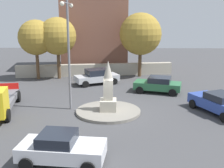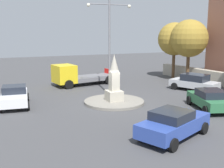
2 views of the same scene
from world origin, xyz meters
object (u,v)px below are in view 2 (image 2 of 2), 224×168
Objects in this scene: monument at (114,82)px; car_green_far_side at (210,99)px; streetlamp at (109,38)px; truck_yellow_parked_left at (76,76)px; tree_far_corner at (174,39)px; car_blue_near_island at (173,123)px; car_silver_parked_right at (194,82)px; car_white_passing at (14,96)px; tree_near_wall at (189,39)px.

car_green_far_side is at bearing 142.13° from monument.
streetlamp is 6.40m from truck_yellow_parked_left.
tree_far_corner is at bearing -113.41° from car_green_far_side.
car_green_far_side is 0.68× the size of truck_yellow_parked_left.
car_blue_near_island is at bearing 32.68° from car_green_far_side.
truck_yellow_parked_left reaches higher than car_blue_near_island.
car_blue_near_island is (-0.02, 7.65, -0.84)m from monument.
tree_far_corner is at bearing -108.38° from car_silver_parked_right.
streetlamp is at bearing -105.19° from monument.
streetlamp reaches higher than car_green_far_side.
car_green_far_side is (3.06, 5.57, -0.04)m from car_silver_parked_right.
monument is 7.27m from car_white_passing.
tree_far_corner is at bearing -81.78° from tree_near_wall.
car_green_far_side is 0.70× the size of tree_far_corner.
car_white_passing is (7.71, 0.83, -4.01)m from streetlamp.
monument is 0.76× the size of car_silver_parked_right.
streetlamp reaches higher than car_white_passing.
car_silver_parked_right is 1.06× the size of car_green_far_side.
truck_yellow_parked_left is at bearing -9.92° from tree_near_wall.
car_silver_parked_right is 0.71× the size of tree_near_wall.
car_green_far_side is 13.41m from truck_yellow_parked_left.
tree_far_corner is (-10.59, -7.81, 2.78)m from monument.
car_green_far_side is at bearing 60.70° from tree_near_wall.
tree_far_corner is (-2.14, -6.44, 3.61)m from car_silver_parked_right.
car_silver_parked_right is 0.71× the size of truck_yellow_parked_left.
tree_near_wall is 2.21m from tree_far_corner.
car_green_far_side is 0.67× the size of tree_near_wall.
tree_near_wall is at bearing 170.08° from truck_yellow_parked_left.
car_blue_near_island reaches higher than car_white_passing.
truck_yellow_parked_left is at bearing -34.20° from car_silver_parked_right.
monument is 12.61m from tree_near_wall.
tree_near_wall is (-2.45, -4.26, 3.73)m from car_silver_parked_right.
streetlamp is at bearing 27.17° from tree_far_corner.
streetlamp is at bearing -56.22° from car_green_far_side.
monument is 8.61m from car_silver_parked_right.
car_blue_near_island is at bearing 46.91° from car_silver_parked_right.
car_white_passing is 0.63× the size of truck_yellow_parked_left.
car_blue_near_island is at bearing 93.17° from truck_yellow_parked_left.
tree_near_wall is 1.04× the size of tree_far_corner.
tree_near_wall is (-10.16, -2.87, -0.26)m from streetlamp.
car_blue_near_island is at bearing 86.01° from streetlamp.
tree_far_corner reaches higher than truck_yellow_parked_left.
monument reaches higher than car_white_passing.
monument is at bearing 36.39° from tree_far_corner.
monument is 0.56× the size of tree_far_corner.
car_silver_parked_right is 0.73× the size of tree_far_corner.
streetlamp is 10.56m from tree_near_wall.
car_silver_parked_right is (-15.42, 0.56, 0.03)m from car_white_passing.
monument reaches higher than car_green_far_side.
streetlamp reaches higher than tree_near_wall.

